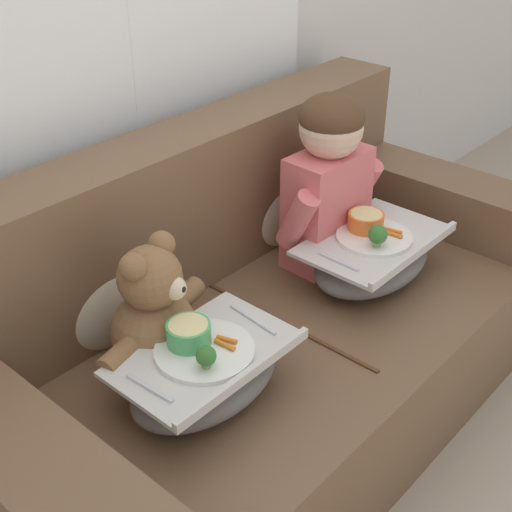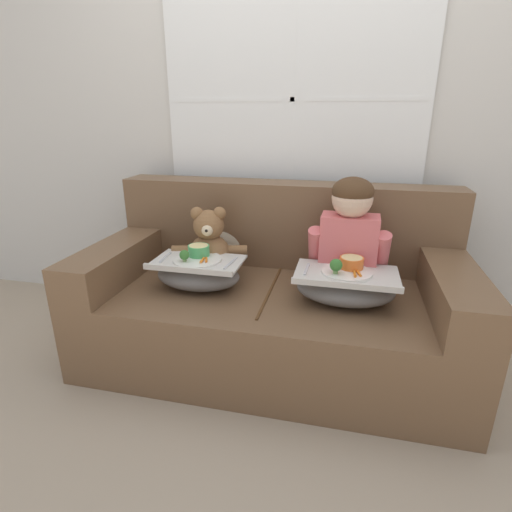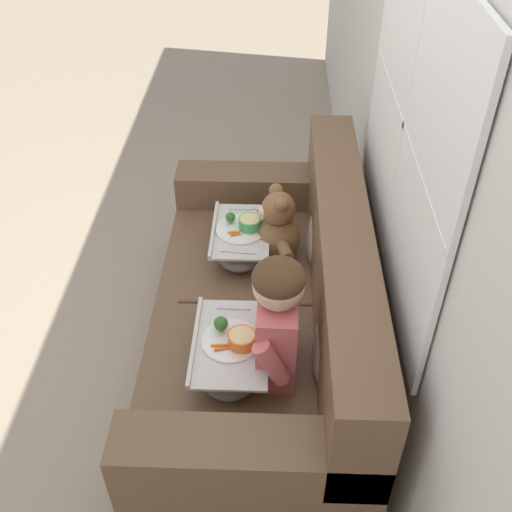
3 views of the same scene
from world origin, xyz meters
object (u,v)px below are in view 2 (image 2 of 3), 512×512
(child_figure, at_px, (350,229))
(lap_tray_teddy, at_px, (198,272))
(throw_pillow_behind_child, at_px, (348,245))
(throw_pillow_behind_teddy, at_px, (221,236))
(teddy_bear, at_px, (209,247))
(lap_tray_child, at_px, (346,286))
(couch, at_px, (274,298))

(child_figure, height_order, lap_tray_teddy, child_figure)
(throw_pillow_behind_child, xyz_separation_m, throw_pillow_behind_teddy, (-0.74, 0.00, 0.00))
(throw_pillow_behind_child, relative_size, teddy_bear, 0.85)
(throw_pillow_behind_child, bearing_deg, teddy_bear, -164.13)
(throw_pillow_behind_teddy, bearing_deg, throw_pillow_behind_child, 0.00)
(throw_pillow_behind_teddy, xyz_separation_m, lap_tray_teddy, (-0.00, -0.39, -0.08))
(lap_tray_child, bearing_deg, throw_pillow_behind_teddy, 152.23)
(couch, bearing_deg, lap_tray_teddy, -156.16)
(lap_tray_child, bearing_deg, lap_tray_teddy, 179.98)
(throw_pillow_behind_teddy, relative_size, child_figure, 0.63)
(couch, relative_size, lap_tray_child, 4.01)
(throw_pillow_behind_child, xyz_separation_m, child_figure, (-0.00, -0.21, 0.15))
(couch, xyz_separation_m, lap_tray_child, (0.37, -0.16, 0.18))
(child_figure, bearing_deg, lap_tray_teddy, -166.07)
(child_figure, xyz_separation_m, lap_tray_teddy, (-0.74, -0.18, -0.23))
(child_figure, distance_m, lap_tray_teddy, 0.80)
(teddy_bear, bearing_deg, child_figure, 0.32)
(couch, height_order, throw_pillow_behind_child, couch)
(teddy_bear, xyz_separation_m, lap_tray_teddy, (-0.00, -0.18, -0.08))
(lap_tray_child, bearing_deg, throw_pillow_behind_child, 90.02)
(throw_pillow_behind_teddy, xyz_separation_m, teddy_bear, (0.00, -0.21, 0.00))
(throw_pillow_behind_teddy, xyz_separation_m, lap_tray_child, (0.74, -0.39, -0.08))
(couch, distance_m, lap_tray_child, 0.44)
(teddy_bear, bearing_deg, lap_tray_child, -13.67)
(child_figure, height_order, teddy_bear, child_figure)
(teddy_bear, height_order, lap_tray_teddy, teddy_bear)
(child_figure, height_order, lap_tray_child, child_figure)
(lap_tray_child, height_order, lap_tray_teddy, lap_tray_child)
(throw_pillow_behind_teddy, height_order, child_figure, child_figure)
(child_figure, bearing_deg, lap_tray_child, -89.95)
(couch, xyz_separation_m, throw_pillow_behind_teddy, (-0.37, 0.23, 0.26))
(throw_pillow_behind_teddy, relative_size, lap_tray_child, 0.75)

